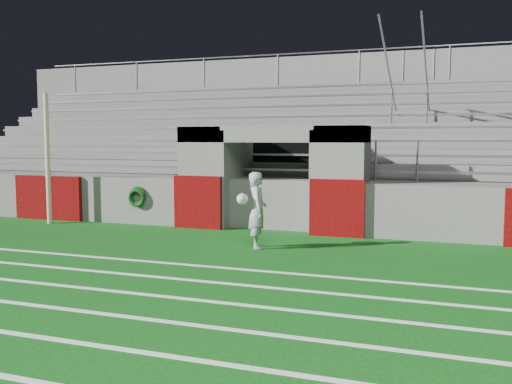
% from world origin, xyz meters
% --- Properties ---
extents(ground, '(90.00, 90.00, 0.00)m').
position_xyz_m(ground, '(0.00, 0.00, 0.00)').
color(ground, '#0B470F').
rests_on(ground, ground).
extents(field_post, '(0.13, 0.13, 3.50)m').
position_xyz_m(field_post, '(-5.97, 2.34, 1.75)').
color(field_post, beige).
rests_on(field_post, ground).
extents(field_markings, '(28.00, 8.09, 0.01)m').
position_xyz_m(field_markings, '(0.00, -5.00, 0.01)').
color(field_markings, white).
rests_on(field_markings, ground).
extents(stadium_structure, '(26.00, 8.48, 5.42)m').
position_xyz_m(stadium_structure, '(0.00, 7.97, 1.49)').
color(stadium_structure, '#605E5B').
rests_on(stadium_structure, ground).
extents(goalkeeper_with_ball, '(0.67, 0.68, 1.60)m').
position_xyz_m(goalkeeper_with_ball, '(0.53, 0.97, 0.81)').
color(goalkeeper_with_ball, '#A3A8AC').
rests_on(goalkeeper_with_ball, ground).
extents(hose_coil, '(0.51, 0.14, 0.56)m').
position_xyz_m(hose_coil, '(-3.59, 2.93, 0.75)').
color(hose_coil, '#0C3C0E').
rests_on(hose_coil, ground).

